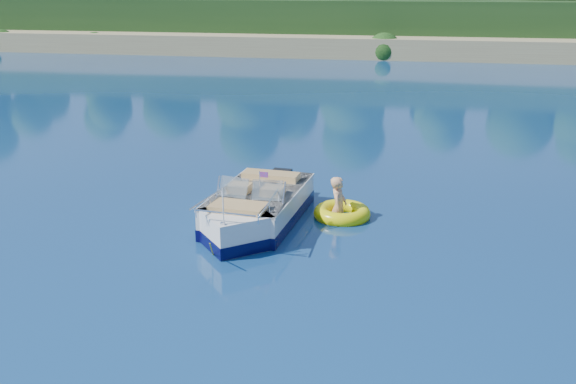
# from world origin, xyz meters

# --- Properties ---
(ground) EXTENTS (160.00, 160.00, 0.00)m
(ground) POSITION_xyz_m (0.00, 0.00, 0.00)
(ground) COLOR #0A234A
(ground) RESTS_ON ground
(shoreline) EXTENTS (170.00, 59.00, 6.00)m
(shoreline) POSITION_xyz_m (0.00, 63.77, 0.98)
(shoreline) COLOR #8C7851
(shoreline) RESTS_ON ground
(motorboat) EXTENTS (2.19, 5.24, 1.74)m
(motorboat) POSITION_xyz_m (0.08, 0.96, 0.34)
(motorboat) COLOR silver
(motorboat) RESTS_ON ground
(tow_tube) EXTENTS (1.46, 1.46, 0.37)m
(tow_tube) POSITION_xyz_m (2.07, 1.87, 0.10)
(tow_tube) COLOR yellow
(tow_tube) RESTS_ON ground
(boy) EXTENTS (0.42, 0.90, 1.74)m
(boy) POSITION_xyz_m (1.98, 1.90, 0.00)
(boy) COLOR tan
(boy) RESTS_ON ground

